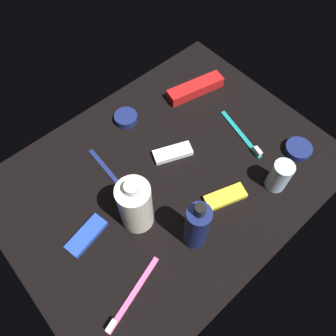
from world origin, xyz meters
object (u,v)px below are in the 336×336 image
object	(u,v)px
bodywash_bottle	(135,206)
deodorant_stick	(279,176)
toothpaste_box_red	(195,88)
snack_bar_blue	(87,236)
toothbrush_teal	(243,136)
toothbrush_navy	(111,175)
lotion_bottle	(197,226)
cream_tin_left	(298,149)
snack_bar_white	(173,153)
snack_bar_yellow	(225,197)
toothbrush_pink	(130,298)
cream_tin_right	(126,118)

from	to	relation	value
bodywash_bottle	deodorant_stick	world-z (taller)	bodywash_bottle
toothpaste_box_red	snack_bar_blue	distance (cm)	52.92
toothbrush_teal	toothbrush_navy	distance (cm)	37.48
deodorant_stick	toothpaste_box_red	bearing A→B (deg)	-100.65
snack_bar_blue	toothpaste_box_red	bearing A→B (deg)	-173.64
lotion_bottle	cream_tin_left	bearing A→B (deg)	178.47
toothbrush_navy	toothpaste_box_red	distance (cm)	37.04
toothpaste_box_red	snack_bar_white	xyz separation A→B (cm)	(20.12, 12.23, -0.85)
toothbrush_navy	cream_tin_left	distance (cm)	50.15
snack_bar_yellow	snack_bar_white	bearing A→B (deg)	-67.71
deodorant_stick	cream_tin_left	distance (cm)	13.30
deodorant_stick	snack_bar_blue	bearing A→B (deg)	-24.75
toothbrush_pink	snack_bar_white	bearing A→B (deg)	-145.76
lotion_bottle	cream_tin_left	xyz separation A→B (cm)	(-37.70, 1.01, -6.84)
lotion_bottle	toothbrush_teal	bearing A→B (deg)	-158.51
toothbrush_pink	cream_tin_left	bearing A→B (deg)	179.59
deodorant_stick	snack_bar_white	world-z (taller)	deodorant_stick
toothbrush_navy	cream_tin_right	distance (cm)	18.50
toothpaste_box_red	cream_tin_left	size ratio (longest dim) A/B	2.48
lotion_bottle	toothbrush_navy	world-z (taller)	lotion_bottle
toothbrush_teal	toothbrush_pink	world-z (taller)	same
cream_tin_left	toothbrush_teal	bearing A→B (deg)	-59.77
toothbrush_navy	toothpaste_box_red	size ratio (longest dim) A/B	1.02
snack_bar_blue	cream_tin_left	bearing A→B (deg)	151.09
lotion_bottle	cream_tin_right	distance (cm)	39.84
snack_bar_white	snack_bar_yellow	world-z (taller)	same
toothbrush_navy	snack_bar_white	world-z (taller)	toothbrush_navy
toothbrush_teal	toothbrush_navy	bearing A→B (deg)	-22.29
bodywash_bottle	snack_bar_yellow	xyz separation A→B (cm)	(-19.59, 10.06, -7.09)
toothpaste_box_red	snack_bar_yellow	distance (cm)	35.99
toothpaste_box_red	cream_tin_left	bearing A→B (deg)	112.31
toothbrush_navy	snack_bar_blue	size ratio (longest dim) A/B	1.73
toothbrush_pink	toothpaste_box_red	distance (cm)	61.23
toothbrush_teal	snack_bar_yellow	xyz separation A→B (cm)	(17.35, 9.54, 0.14)
bodywash_bottle	snack_bar_blue	distance (cm)	14.34
toothbrush_pink	snack_bar_white	world-z (taller)	toothbrush_pink
bodywash_bottle	toothpaste_box_red	world-z (taller)	bodywash_bottle
lotion_bottle	toothbrush_navy	bearing A→B (deg)	-80.24
toothbrush_pink	toothpaste_box_red	bearing A→B (deg)	-146.89
toothbrush_teal	snack_bar_white	xyz separation A→B (cm)	(18.39, -8.72, 0.14)
snack_bar_white	lotion_bottle	bearing A→B (deg)	82.89
bodywash_bottle	toothpaste_box_red	distance (cm)	44.19
bodywash_bottle	toothbrush_pink	bearing A→B (deg)	45.90
snack_bar_blue	cream_tin_left	xyz separation A→B (cm)	(-56.16, 17.68, 0.24)
bodywash_bottle	snack_bar_white	world-z (taller)	bodywash_bottle
lotion_bottle	toothpaste_box_red	distance (cm)	46.22
snack_bar_yellow	deodorant_stick	bearing A→B (deg)	173.93
snack_bar_blue	cream_tin_right	world-z (taller)	cream_tin_right
toothbrush_teal	toothbrush_navy	size ratio (longest dim) A/B	0.99
lotion_bottle	snack_bar_yellow	xyz separation A→B (cm)	(-12.83, -2.34, -7.07)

